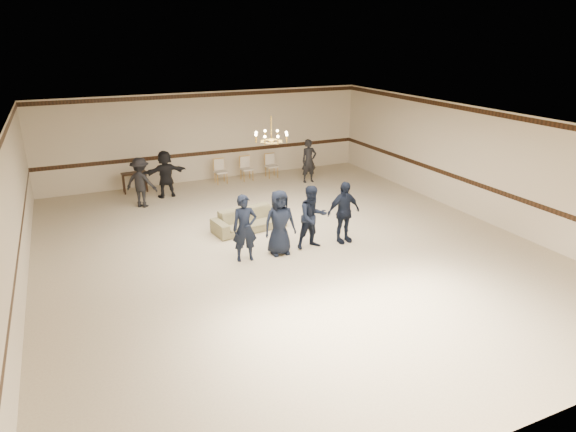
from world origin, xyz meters
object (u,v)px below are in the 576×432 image
at_px(console_table, 135,182).
at_px(adult_mid, 165,174).
at_px(boy_a, 245,228).
at_px(settee, 249,220).
at_px(chandelier, 271,129).
at_px(adult_right, 309,161).
at_px(banquet_chair_right, 272,166).
at_px(boy_b, 280,223).
at_px(boy_d, 344,212).
at_px(banquet_chair_mid, 247,169).
at_px(banquet_chair_left, 221,172).
at_px(adult_left, 141,182).
at_px(boy_c, 313,217).

bearing_deg(console_table, adult_mid, -49.47).
height_order(boy_a, settee, boy_a).
relative_size(chandelier, adult_right, 0.60).
bearing_deg(adult_right, banquet_chair_right, 130.86).
bearing_deg(adult_mid, boy_b, 101.87).
bearing_deg(adult_mid, boy_d, 116.91).
xyz_separation_m(adult_mid, banquet_chair_mid, (3.12, 0.77, -0.35)).
bearing_deg(boy_d, console_table, 119.06).
xyz_separation_m(chandelier, settee, (-0.47, 0.55, -2.58)).
xyz_separation_m(banquet_chair_left, banquet_chair_mid, (1.00, 0.00, 0.00)).
height_order(boy_a, console_table, boy_a).
bearing_deg(banquet_chair_right, boy_d, -100.92).
height_order(adult_mid, banquet_chair_left, adult_mid).
bearing_deg(banquet_chair_right, adult_left, -168.35).
bearing_deg(banquet_chair_right, boy_c, -108.57).
xyz_separation_m(boy_b, adult_right, (3.50, 5.35, -0.03)).
relative_size(adult_left, adult_right, 1.00).
bearing_deg(boy_b, settee, 96.98).
xyz_separation_m(boy_c, boy_d, (0.90, 0.00, 0.00)).
height_order(boy_c, boy_d, same).
bearing_deg(banquet_chair_left, boy_a, -105.37).
distance_m(settee, adult_mid, 4.24).
height_order(boy_a, boy_b, same).
xyz_separation_m(boy_b, adult_mid, (-1.60, 5.75, -0.03)).
xyz_separation_m(boy_a, adult_left, (-1.60, 5.05, -0.03)).
xyz_separation_m(adult_right, banquet_chair_right, (-0.98, 1.17, -0.35)).
distance_m(chandelier, banquet_chair_left, 5.81).
height_order(chandelier, adult_mid, chandelier).
distance_m(chandelier, boy_b, 2.43).
relative_size(boy_d, banquet_chair_mid, 1.87).
relative_size(adult_left, adult_mid, 1.00).
distance_m(boy_c, banquet_chair_left, 6.54).
distance_m(boy_d, settee, 2.70).
xyz_separation_m(banquet_chair_left, banquet_chair_right, (2.00, 0.00, 0.00)).
height_order(adult_right, banquet_chair_right, adult_right).
height_order(boy_c, adult_left, boy_c).
xyz_separation_m(boy_d, banquet_chair_left, (-1.29, 6.52, -0.38)).
distance_m(boy_a, adult_right, 6.92).
bearing_deg(boy_c, banquet_chair_right, 74.47).
bearing_deg(boy_b, boy_a, -177.47).
xyz_separation_m(boy_c, settee, (-1.04, 1.80, -0.52)).
relative_size(settee, adult_right, 1.28).
height_order(boy_d, console_table, boy_d).
bearing_deg(banquet_chair_right, boy_b, -115.76).
bearing_deg(chandelier, boy_c, -65.41).
bearing_deg(settee, boy_c, -68.35).
height_order(adult_mid, adult_right, same).
relative_size(adult_mid, console_table, 1.91).
bearing_deg(boy_c, adult_left, 122.36).
height_order(boy_a, boy_c, same).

